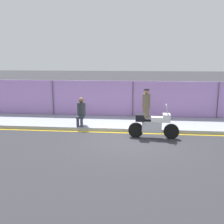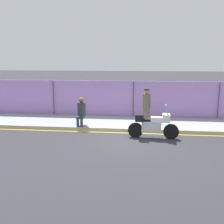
{
  "view_description": "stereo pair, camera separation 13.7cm",
  "coord_description": "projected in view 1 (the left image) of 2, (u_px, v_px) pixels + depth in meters",
  "views": [
    {
      "loc": [
        0.33,
        -10.97,
        3.51
      ],
      "look_at": [
        -0.96,
        1.64,
        0.88
      ],
      "focal_mm": 42.0,
      "sensor_mm": 36.0,
      "label": 1
    },
    {
      "loc": [
        0.47,
        -10.95,
        3.51
      ],
      "look_at": [
        -0.96,
        1.64,
        0.88
      ],
      "focal_mm": 42.0,
      "sensor_mm": 36.0,
      "label": 2
    }
  ],
  "objects": [
    {
      "name": "ground_plane",
      "position": [
        130.0,
        140.0,
        11.43
      ],
      "size": [
        120.0,
        120.0,
        0.0
      ],
      "primitive_type": "plane",
      "color": "#2D2D33"
    },
    {
      "name": "officer_standing",
      "position": [
        146.0,
        105.0,
        13.8
      ],
      "size": [
        0.41,
        0.41,
        1.75
      ],
      "color": "brown",
      "rests_on": "sidewalk"
    },
    {
      "name": "storefront_fence",
      "position": [
        133.0,
        100.0,
        15.17
      ],
      "size": [
        33.44,
        0.17,
        2.21
      ],
      "color": "#AD7FC6",
      "rests_on": "ground_plane"
    },
    {
      "name": "sidewalk",
      "position": [
        132.0,
        123.0,
        13.91
      ],
      "size": [
        35.2,
        2.83,
        0.17
      ],
      "color": "#8E93A3",
      "rests_on": "ground_plane"
    },
    {
      "name": "motorcycle",
      "position": [
        153.0,
        124.0,
        11.55
      ],
      "size": [
        2.23,
        0.56,
        1.53
      ],
      "rotation": [
        0.0,
        0.0,
        -0.05
      ],
      "color": "black",
      "rests_on": "ground_plane"
    },
    {
      "name": "person_seated_on_curb",
      "position": [
        81.0,
        110.0,
        13.09
      ],
      "size": [
        0.42,
        0.73,
        1.4
      ],
      "color": "#2D3342",
      "rests_on": "sidewalk"
    },
    {
      "name": "curb_paint_stripe",
      "position": [
        131.0,
        133.0,
        12.46
      ],
      "size": [
        35.2,
        0.18,
        0.01
      ],
      "color": "gold",
      "rests_on": "ground_plane"
    }
  ]
}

